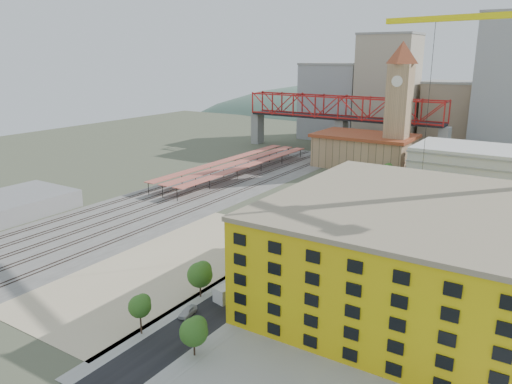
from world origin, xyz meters
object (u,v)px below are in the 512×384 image
Objects in this scene: construction_building at (406,250)px; site_trailer_a at (239,288)px; site_trailer_d at (322,232)px; clock_tower at (399,96)px; car_0 at (188,312)px; site_trailer_b at (247,284)px; site_trailer_c at (295,252)px.

construction_building is 4.87× the size of site_trailer_a.
clock_tower is at bearing 99.52° from site_trailer_d.
clock_tower is 129.68m from car_0.
site_trailer_b is (0.00, 2.81, -0.23)m from site_trailer_a.
clock_tower is 1.03× the size of construction_building.
site_trailer_a reaches higher than site_trailer_c.
site_trailer_d is (8.00, -79.75, -27.28)m from clock_tower.
site_trailer_a reaches higher than site_trailer_b.
construction_building reaches higher than site_trailer_c.
site_trailer_a is 1.19× the size of site_trailer_b.
site_trailer_d is 46.88m from car_0.
site_trailer_c is 14.00m from site_trailer_d.
site_trailer_a is 11.44m from car_0.
car_0 is (-3.00, -11.01, -0.69)m from site_trailer_a.
site_trailer_c reaches higher than car_0.
site_trailer_b is at bearing 68.83° from car_0.
construction_building is (34.00, -99.99, -19.29)m from clock_tower.
clock_tower reaches higher than site_trailer_c.
clock_tower is at bearing 78.93° from site_trailer_c.
clock_tower is 116.29m from site_trailer_b.
site_trailer_b is 0.84× the size of site_trailer_d.
clock_tower is at bearing 108.78° from construction_building.
construction_building is 40.25m from car_0.
construction_building reaches higher than site_trailer_a.
site_trailer_c is at bearing -85.12° from clock_tower.
site_trailer_d is at bearing 72.30° from site_trailer_b.
site_trailer_c is 32.92m from car_0.
site_trailer_a reaches higher than site_trailer_d.
construction_building is 31.32m from site_trailer_a.
site_trailer_d is at bearing 142.10° from construction_building.
site_trailer_b is 2.04× the size of car_0.
site_trailer_a reaches higher than car_0.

